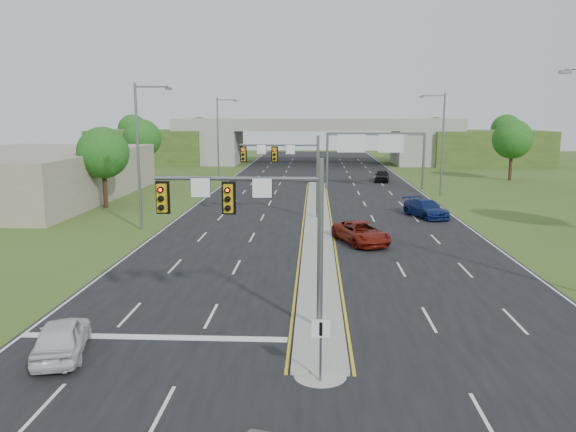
{
  "coord_description": "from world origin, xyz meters",
  "views": [
    {
      "loc": [
        -0.23,
        -21.58,
        8.62
      ],
      "look_at": [
        -1.74,
        9.67,
        3.0
      ],
      "focal_mm": 35.0,
      "sensor_mm": 36.0,
      "label": 1
    }
  ],
  "objects_px": {
    "car_white": "(62,337)",
    "signal_mast_far": "(291,163)",
    "overpass": "(316,144)",
    "car_far_c": "(382,176)",
    "sign_gantry": "(374,145)",
    "car_far_a": "(361,233)",
    "keep_right_sign": "(321,340)",
    "signal_mast_near": "(263,216)",
    "car_far_b": "(426,208)"
  },
  "relations": [
    {
      "from": "signal_mast_far",
      "to": "car_white",
      "type": "bearing_deg",
      "value": -104.33
    },
    {
      "from": "car_white",
      "to": "car_far_b",
      "type": "xyz_separation_m",
      "value": [
        18.65,
        29.09,
        0.06
      ]
    },
    {
      "from": "sign_gantry",
      "to": "car_white",
      "type": "height_order",
      "value": "sign_gantry"
    },
    {
      "from": "sign_gantry",
      "to": "overpass",
      "type": "distance_m",
      "value": 35.75
    },
    {
      "from": "car_far_c",
      "to": "signal_mast_near",
      "type": "bearing_deg",
      "value": -93.08
    },
    {
      "from": "car_white",
      "to": "car_far_a",
      "type": "height_order",
      "value": "car_far_a"
    },
    {
      "from": "signal_mast_near",
      "to": "car_far_c",
      "type": "bearing_deg",
      "value": 78.35
    },
    {
      "from": "signal_mast_near",
      "to": "sign_gantry",
      "type": "height_order",
      "value": "signal_mast_near"
    },
    {
      "from": "overpass",
      "to": "car_white",
      "type": "xyz_separation_m",
      "value": [
        -9.35,
        -82.8,
        -2.83
      ]
    },
    {
      "from": "car_white",
      "to": "car_far_a",
      "type": "distance_m",
      "value": 22.44
    },
    {
      "from": "car_white",
      "to": "signal_mast_far",
      "type": "bearing_deg",
      "value": -119.0
    },
    {
      "from": "overpass",
      "to": "car_white",
      "type": "relative_size",
      "value": 19.47
    },
    {
      "from": "signal_mast_near",
      "to": "car_far_c",
      "type": "height_order",
      "value": "signal_mast_near"
    },
    {
      "from": "signal_mast_far",
      "to": "keep_right_sign",
      "type": "relative_size",
      "value": 3.18
    },
    {
      "from": "signal_mast_far",
      "to": "car_far_b",
      "type": "height_order",
      "value": "signal_mast_far"
    },
    {
      "from": "sign_gantry",
      "to": "car_far_a",
      "type": "relative_size",
      "value": 2.18
    },
    {
      "from": "car_far_b",
      "to": "car_far_c",
      "type": "bearing_deg",
      "value": 71.29
    },
    {
      "from": "sign_gantry",
      "to": "car_white",
      "type": "distance_m",
      "value": 50.55
    },
    {
      "from": "sign_gantry",
      "to": "signal_mast_far",
      "type": "bearing_deg",
      "value": -114.11
    },
    {
      "from": "signal_mast_far",
      "to": "car_far_a",
      "type": "relative_size",
      "value": 1.32
    },
    {
      "from": "keep_right_sign",
      "to": "sign_gantry",
      "type": "bearing_deg",
      "value": 82.3
    },
    {
      "from": "overpass",
      "to": "car_far_a",
      "type": "distance_m",
      "value": 64.16
    },
    {
      "from": "keep_right_sign",
      "to": "car_white",
      "type": "distance_m",
      "value": 9.54
    },
    {
      "from": "car_far_b",
      "to": "signal_mast_near",
      "type": "bearing_deg",
      "value": -133.91
    },
    {
      "from": "signal_mast_far",
      "to": "overpass",
      "type": "relative_size",
      "value": 0.09
    },
    {
      "from": "sign_gantry",
      "to": "keep_right_sign",
      "type": "bearing_deg",
      "value": -97.7
    },
    {
      "from": "car_far_a",
      "to": "car_far_c",
      "type": "relative_size",
      "value": 1.17
    },
    {
      "from": "car_white",
      "to": "car_far_c",
      "type": "height_order",
      "value": "car_far_c"
    },
    {
      "from": "keep_right_sign",
      "to": "car_far_c",
      "type": "distance_m",
      "value": 57.8
    },
    {
      "from": "car_far_b",
      "to": "overpass",
      "type": "bearing_deg",
      "value": 79.59
    },
    {
      "from": "car_far_c",
      "to": "keep_right_sign",
      "type": "bearing_deg",
      "value": -89.99
    },
    {
      "from": "car_far_c",
      "to": "sign_gantry",
      "type": "bearing_deg",
      "value": -95.42
    },
    {
      "from": "signal_mast_far",
      "to": "overpass",
      "type": "height_order",
      "value": "overpass"
    },
    {
      "from": "overpass",
      "to": "car_white",
      "type": "height_order",
      "value": "overpass"
    },
    {
      "from": "signal_mast_near",
      "to": "signal_mast_far",
      "type": "bearing_deg",
      "value": 90.0
    },
    {
      "from": "signal_mast_far",
      "to": "car_far_a",
      "type": "bearing_deg",
      "value": -59.8
    },
    {
      "from": "sign_gantry",
      "to": "car_far_b",
      "type": "height_order",
      "value": "sign_gantry"
    },
    {
      "from": "signal_mast_far",
      "to": "car_far_a",
      "type": "height_order",
      "value": "signal_mast_far"
    },
    {
      "from": "car_white",
      "to": "overpass",
      "type": "bearing_deg",
      "value": -111.11
    },
    {
      "from": "signal_mast_near",
      "to": "car_far_a",
      "type": "height_order",
      "value": "signal_mast_near"
    },
    {
      "from": "signal_mast_far",
      "to": "sign_gantry",
      "type": "bearing_deg",
      "value": 65.89
    },
    {
      "from": "signal_mast_far",
      "to": "car_white",
      "type": "distance_m",
      "value": 28.9
    },
    {
      "from": "sign_gantry",
      "to": "car_far_c",
      "type": "distance_m",
      "value": 9.1
    },
    {
      "from": "car_far_c",
      "to": "car_far_a",
      "type": "bearing_deg",
      "value": -90.19
    },
    {
      "from": "car_far_b",
      "to": "car_far_c",
      "type": "relative_size",
      "value": 1.15
    },
    {
      "from": "keep_right_sign",
      "to": "sign_gantry",
      "type": "height_order",
      "value": "sign_gantry"
    },
    {
      "from": "car_far_b",
      "to": "car_far_c",
      "type": "height_order",
      "value": "car_far_c"
    },
    {
      "from": "car_white",
      "to": "car_far_c",
      "type": "xyz_separation_m",
      "value": [
        17.95,
        55.43,
        0.07
      ]
    },
    {
      "from": "signal_mast_near",
      "to": "car_far_b",
      "type": "height_order",
      "value": "signal_mast_near"
    },
    {
      "from": "sign_gantry",
      "to": "car_far_a",
      "type": "xyz_separation_m",
      "value": [
        -3.73,
        -28.96,
        -4.48
      ]
    }
  ]
}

